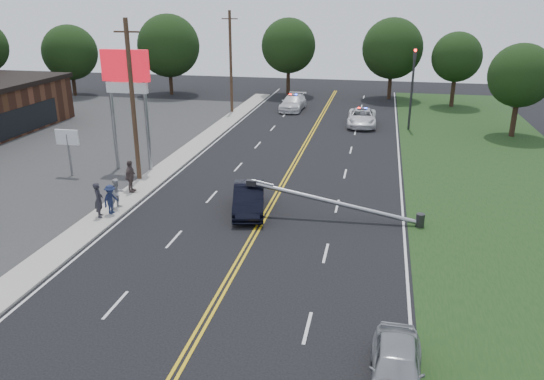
% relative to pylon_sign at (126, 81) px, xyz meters
% --- Properties ---
extents(ground, '(120.00, 120.00, 0.00)m').
position_rel_pylon_sign_xyz_m(ground, '(10.50, -14.00, -6.00)').
color(ground, black).
rests_on(ground, ground).
extents(sidewalk, '(1.80, 70.00, 0.12)m').
position_rel_pylon_sign_xyz_m(sidewalk, '(2.10, -4.00, -5.94)').
color(sidewalk, '#AAA599').
rests_on(sidewalk, ground).
extents(grass_verge, '(12.00, 80.00, 0.01)m').
position_rel_pylon_sign_xyz_m(grass_verge, '(24.00, -4.00, -5.99)').
color(grass_verge, '#153414').
rests_on(grass_verge, ground).
extents(centerline_yellow, '(0.36, 80.00, 0.00)m').
position_rel_pylon_sign_xyz_m(centerline_yellow, '(10.50, -4.00, -5.99)').
color(centerline_yellow, gold).
rests_on(centerline_yellow, ground).
extents(pylon_sign, '(3.20, 0.35, 8.00)m').
position_rel_pylon_sign_xyz_m(pylon_sign, '(0.00, 0.00, 0.00)').
color(pylon_sign, gray).
rests_on(pylon_sign, ground).
extents(small_sign, '(1.60, 0.14, 3.10)m').
position_rel_pylon_sign_xyz_m(small_sign, '(-3.50, -2.00, -3.66)').
color(small_sign, gray).
rests_on(small_sign, ground).
extents(traffic_signal, '(0.28, 0.41, 7.05)m').
position_rel_pylon_sign_xyz_m(traffic_signal, '(18.80, 16.00, -1.79)').
color(traffic_signal, '#2D2D30').
rests_on(traffic_signal, ground).
extents(fallen_streetlight, '(9.36, 0.44, 1.91)m').
position_rel_pylon_sign_xyz_m(fallen_streetlight, '(14.69, -6.00, -5.08)').
color(fallen_streetlight, '#2D2D30').
rests_on(fallen_streetlight, ground).
extents(utility_pole_mid, '(1.60, 0.28, 10.00)m').
position_rel_pylon_sign_xyz_m(utility_pole_mid, '(1.30, -2.00, -0.91)').
color(utility_pole_mid, '#382619').
rests_on(utility_pole_mid, ground).
extents(utility_pole_far, '(1.60, 0.28, 10.00)m').
position_rel_pylon_sign_xyz_m(utility_pole_far, '(1.30, 20.00, -0.91)').
color(utility_pole_far, '#382619').
rests_on(utility_pole_far, ground).
extents(tree_4, '(6.35, 6.35, 8.26)m').
position_rel_pylon_sign_xyz_m(tree_4, '(-20.09, 26.08, -0.92)').
color(tree_4, black).
rests_on(tree_4, ground).
extents(tree_5, '(7.33, 7.33, 9.44)m').
position_rel_pylon_sign_xyz_m(tree_5, '(-8.94, 29.17, -0.23)').
color(tree_5, black).
rests_on(tree_5, ground).
extents(tree_6, '(6.37, 6.37, 9.02)m').
position_rel_pylon_sign_xyz_m(tree_6, '(5.13, 31.44, -0.17)').
color(tree_6, black).
rests_on(tree_6, ground).
extents(tree_7, '(6.81, 6.81, 9.13)m').
position_rel_pylon_sign_xyz_m(tree_7, '(17.10, 31.41, -0.28)').
color(tree_7, black).
rests_on(tree_7, ground).
extents(tree_8, '(5.21, 5.21, 7.86)m').
position_rel_pylon_sign_xyz_m(tree_8, '(23.75, 28.07, -0.76)').
color(tree_8, black).
rests_on(tree_8, ground).
extents(tree_9, '(5.20, 5.20, 7.71)m').
position_rel_pylon_sign_xyz_m(tree_9, '(27.31, 15.25, -0.90)').
color(tree_9, black).
rests_on(tree_9, ground).
extents(crashed_sedan, '(2.60, 4.90, 1.53)m').
position_rel_pylon_sign_xyz_m(crashed_sedan, '(9.52, -5.82, -5.23)').
color(crashed_sedan, black).
rests_on(crashed_sedan, ground).
extents(waiting_sedan, '(1.67, 3.97, 1.34)m').
position_rel_pylon_sign_xyz_m(waiting_sedan, '(17.20, -18.42, -5.33)').
color(waiting_sedan, '#9B9EA3').
rests_on(waiting_sedan, ground).
extents(emergency_a, '(2.67, 5.55, 1.53)m').
position_rel_pylon_sign_xyz_m(emergency_a, '(14.61, 16.69, -5.23)').
color(emergency_a, white).
rests_on(emergency_a, ground).
extents(emergency_b, '(2.38, 5.46, 1.56)m').
position_rel_pylon_sign_xyz_m(emergency_b, '(7.22, 22.60, -5.22)').
color(emergency_b, silver).
rests_on(emergency_b, ground).
extents(bystander_a, '(0.68, 0.81, 1.89)m').
position_rel_pylon_sign_xyz_m(bystander_a, '(2.01, -8.33, -4.93)').
color(bystander_a, '#24232A').
rests_on(bystander_a, sidewalk).
extents(bystander_b, '(0.92, 1.01, 1.68)m').
position_rel_pylon_sign_xyz_m(bystander_b, '(2.35, -6.94, -5.04)').
color(bystander_b, '#A6A7AB').
rests_on(bystander_b, sidewalk).
extents(bystander_c, '(0.79, 1.14, 1.61)m').
position_rel_pylon_sign_xyz_m(bystander_c, '(2.41, -7.80, -5.07)').
color(bystander_c, '#1C2546').
rests_on(bystander_c, sidewalk).
extents(bystander_d, '(0.51, 1.16, 1.95)m').
position_rel_pylon_sign_xyz_m(bystander_d, '(1.93, -4.44, -4.90)').
color(bystander_d, '#594947').
rests_on(bystander_d, sidewalk).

